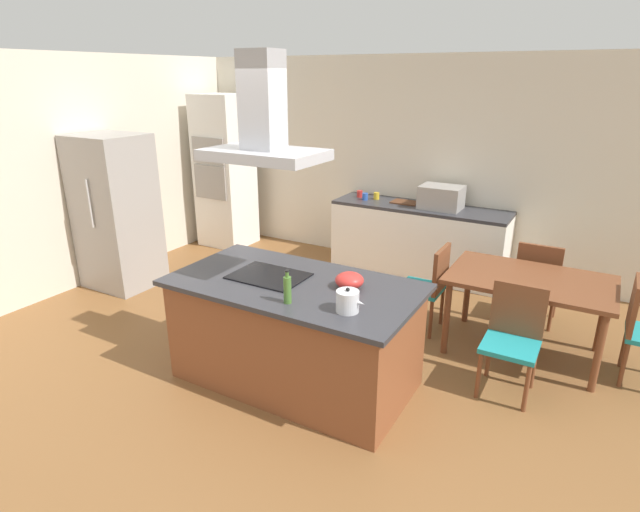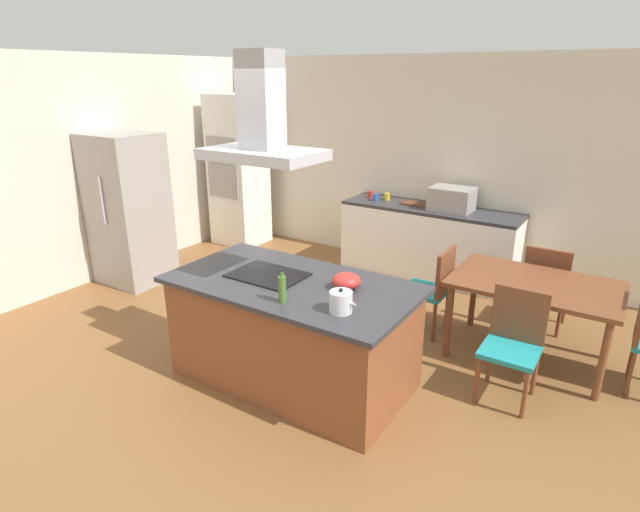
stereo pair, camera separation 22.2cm
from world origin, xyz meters
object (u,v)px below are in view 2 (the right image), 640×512
(wall_oven_stack, at_px, (238,171))
(chair_facing_back_wall, at_px, (546,283))
(chair_at_left_end, at_px, (434,285))
(range_hood, at_px, (262,125))
(olive_oil_bottle, at_px, (282,288))
(dining_table, at_px, (534,291))
(coffee_mug_red, at_px, (371,194))
(chair_facing_island, at_px, (514,338))
(mixing_bowl, at_px, (346,281))
(countertop_microwave, at_px, (452,199))
(coffee_mug_blue, at_px, (375,197))
(coffee_mug_yellow, at_px, (387,197))
(tea_kettle, at_px, (341,302))
(refrigerator, at_px, (129,210))
(cooktop, at_px, (268,275))
(cutting_board, at_px, (416,204))

(wall_oven_stack, xyz_separation_m, chair_facing_back_wall, (4.48, -0.54, -0.59))
(chair_at_left_end, bearing_deg, range_hood, -122.23)
(olive_oil_bottle, distance_m, dining_table, 2.31)
(coffee_mug_red, bearing_deg, chair_facing_island, -41.82)
(olive_oil_bottle, xyz_separation_m, chair_at_left_end, (0.50, 1.79, -0.50))
(dining_table, height_order, chair_facing_island, chair_facing_island)
(dining_table, height_order, range_hood, range_hood)
(wall_oven_stack, distance_m, range_hood, 3.88)
(mixing_bowl, distance_m, range_hood, 1.33)
(countertop_microwave, height_order, dining_table, countertop_microwave)
(coffee_mug_red, distance_m, chair_facing_island, 3.26)
(coffee_mug_blue, height_order, chair_facing_back_wall, coffee_mug_blue)
(coffee_mug_yellow, xyz_separation_m, chair_at_left_end, (1.25, -1.49, -0.44))
(tea_kettle, distance_m, coffee_mug_red, 3.50)
(refrigerator, bearing_deg, chair_facing_island, 0.49)
(coffee_mug_blue, relative_size, chair_facing_island, 0.10)
(coffee_mug_yellow, height_order, chair_facing_back_wall, coffee_mug_yellow)
(mixing_bowl, relative_size, refrigerator, 0.12)
(wall_oven_stack, bearing_deg, coffee_mug_red, 7.96)
(wall_oven_stack, relative_size, dining_table, 1.57)
(cooktop, bearing_deg, dining_table, 38.34)
(refrigerator, distance_m, chair_facing_back_wall, 4.78)
(cooktop, distance_m, wall_oven_stack, 3.75)
(coffee_mug_blue, relative_size, dining_table, 0.06)
(wall_oven_stack, height_order, chair_at_left_end, wall_oven_stack)
(dining_table, bearing_deg, refrigerator, -171.22)
(wall_oven_stack, bearing_deg, coffee_mug_blue, 4.73)
(chair_at_left_end, bearing_deg, refrigerator, -169.07)
(coffee_mug_yellow, height_order, wall_oven_stack, wall_oven_stack)
(cooktop, height_order, chair_facing_island, cooktop)
(olive_oil_bottle, xyz_separation_m, coffee_mug_red, (-1.00, 3.28, -0.06))
(wall_oven_stack, height_order, range_hood, range_hood)
(coffee_mug_red, relative_size, coffee_mug_blue, 1.00)
(tea_kettle, relative_size, coffee_mug_yellow, 2.37)
(chair_facing_island, bearing_deg, countertop_microwave, 121.41)
(range_hood, bearing_deg, coffee_mug_blue, 99.16)
(cooktop, bearing_deg, mixing_bowl, 10.62)
(mixing_bowl, bearing_deg, chair_facing_back_wall, 59.85)
(tea_kettle, xyz_separation_m, coffee_mug_yellow, (-1.19, 3.19, -0.03))
(cooktop, relative_size, countertop_microwave, 1.20)
(chair_facing_island, height_order, chair_facing_back_wall, same)
(coffee_mug_red, bearing_deg, refrigerator, -134.42)
(wall_oven_stack, bearing_deg, range_hood, -44.89)
(range_hood, bearing_deg, countertop_microwave, 79.32)
(dining_table, bearing_deg, cutting_board, 139.83)
(olive_oil_bottle, bearing_deg, cutting_board, 96.03)
(wall_oven_stack, bearing_deg, chair_at_left_end, -18.62)
(olive_oil_bottle, bearing_deg, coffee_mug_yellow, 102.92)
(dining_table, bearing_deg, range_hood, -141.66)
(mixing_bowl, bearing_deg, wall_oven_stack, 142.89)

